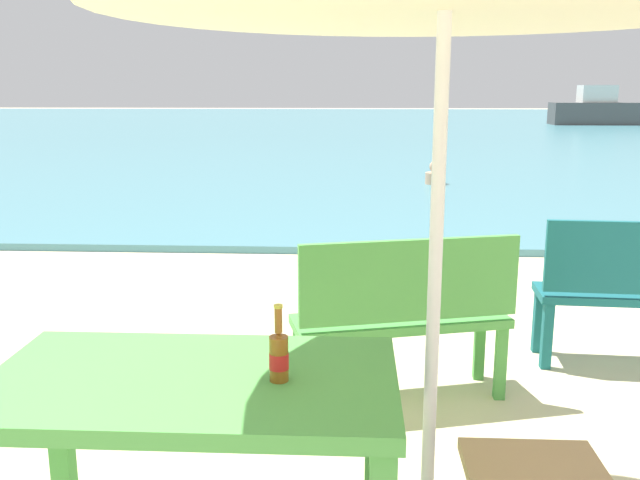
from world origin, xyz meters
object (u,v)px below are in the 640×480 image
at_px(bench_green_left, 404,309).
at_px(boat_ferry, 604,111).
at_px(picnic_table_green, 193,405).
at_px(swimmer_person, 435,175).
at_px(beer_bottle_amber, 279,354).

xyz_separation_m(bench_green_left, boat_ferry, (11.13, 29.16, 0.18)).
relative_size(picnic_table_green, bench_green_left, 1.12).
height_order(bench_green_left, swimmer_person, bench_green_left).
distance_m(picnic_table_green, bench_green_left, 1.65).
xyz_separation_m(bench_green_left, swimmer_person, (1.12, 8.46, -0.30)).
bearing_deg(bench_green_left, swimmer_person, 82.46).
relative_size(beer_bottle_amber, swimmer_person, 0.65).
bearing_deg(bench_green_left, boat_ferry, 69.11).
distance_m(bench_green_left, boat_ferry, 31.21).
relative_size(picnic_table_green, boat_ferry, 0.29).
xyz_separation_m(picnic_table_green, swimmer_person, (1.94, 9.88, -0.41)).
xyz_separation_m(beer_bottle_amber, boat_ferry, (11.65, 30.61, -0.13)).
bearing_deg(picnic_table_green, beer_bottle_amber, -5.10).
xyz_separation_m(swimmer_person, boat_ferry, (10.01, 20.70, 0.48)).
height_order(swimmer_person, boat_ferry, boat_ferry).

